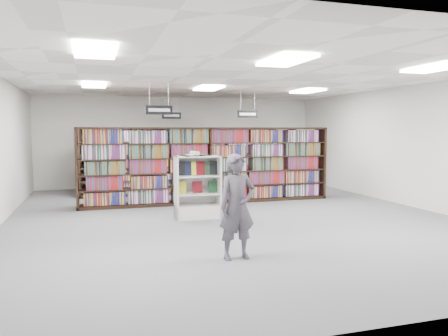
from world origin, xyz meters
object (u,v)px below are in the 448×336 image
object	(u,v)px
shopper	(237,207)
endcap_display	(197,197)
bookshelf_row_near	(209,165)
open_book	(195,154)

from	to	relation	value
shopper	endcap_display	bearing A→B (deg)	83.47
endcap_display	bookshelf_row_near	bearing A→B (deg)	69.98
shopper	open_book	bearing A→B (deg)	84.41
open_book	endcap_display	bearing A→B (deg)	29.94
endcap_display	shopper	xyz separation A→B (m)	(-0.14, -3.32, 0.34)
endcap_display	shopper	bearing A→B (deg)	-90.52
bookshelf_row_near	endcap_display	xyz separation A→B (m)	(-0.78, -1.95, -0.56)
bookshelf_row_near	endcap_display	bearing A→B (deg)	-111.86
open_book	shopper	size ratio (longest dim) A/B	0.43
endcap_display	shopper	size ratio (longest dim) A/B	0.87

